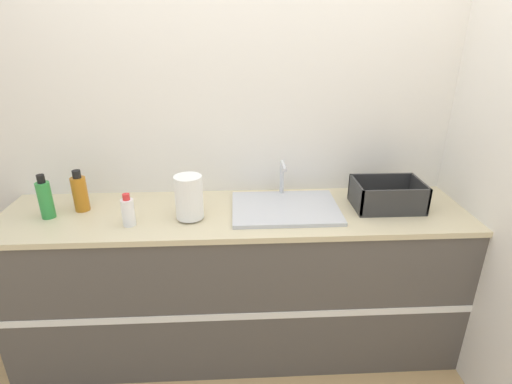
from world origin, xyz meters
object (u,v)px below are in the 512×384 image
Objects in this scene: bottle_green at (45,199)px; bottle_white_spray at (128,211)px; paper_towel_roll at (189,197)px; bottle_amber at (80,193)px; dish_rack at (387,198)px; sink at (285,207)px.

bottle_green is 0.45m from bottle_white_spray.
paper_towel_roll is 1.03× the size of bottle_amber.
bottle_white_spray is (-1.34, -0.14, 0.02)m from dish_rack.
sink is 2.42× the size of bottle_green.
bottle_green is at bearing -178.62° from sink.
sink is at bearing 1.38° from bottle_green.
bottle_amber is at bearing 147.29° from bottle_white_spray.
dish_rack is 1.35m from bottle_white_spray.
dish_rack is at bearing 5.95° from bottle_white_spray.
bottle_amber is at bearing 167.18° from paper_towel_roll.
bottle_green is (-0.73, 0.05, -0.02)m from paper_towel_roll.
bottle_green is at bearing -178.99° from dish_rack.
dish_rack is 1.78m from bottle_green.
bottle_green reaches higher than dish_rack.
bottle_amber is 0.16m from bottle_green.
bottle_white_spray is (-0.79, -0.14, 0.06)m from sink.
sink is 2.44× the size of paper_towel_roll.
paper_towel_roll is 0.65× the size of dish_rack.
sink is 2.52× the size of bottle_amber.
sink is 0.55m from dish_rack.
bottle_white_spray is at bearing -32.71° from bottle_amber.
dish_rack is at bearing 4.67° from paper_towel_roll.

